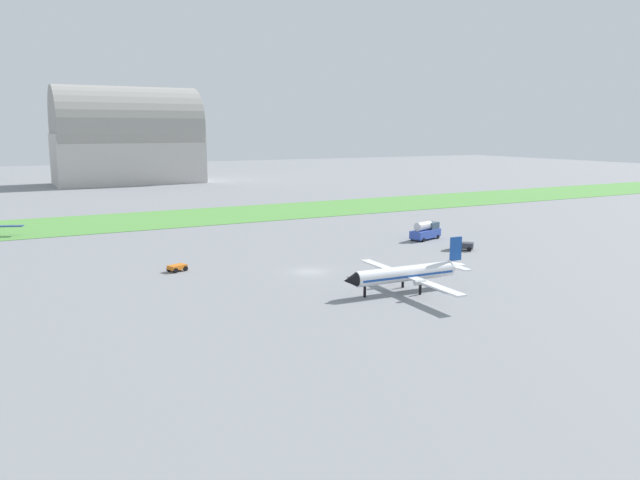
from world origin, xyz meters
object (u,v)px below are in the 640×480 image
Objects in this scene: airplane_foreground_turboprop at (408,273)px; fuel_truck_by_runway at (426,231)px; baggage_cart_near_gate at (177,267)px; pushback_tug_midfield at (461,244)px.

airplane_foreground_turboprop is 2.97× the size of fuel_truck_by_runway.
airplane_foreground_turboprop reaches higher than baggage_cart_near_gate.
pushback_tug_midfield reaches higher than baggage_cart_near_gate.
airplane_foreground_turboprop reaches higher than fuel_truck_by_runway.
airplane_foreground_turboprop is 37.27m from fuel_truck_by_runway.
fuel_truck_by_runway is (46.11, 4.16, 1.01)m from baggage_cart_near_gate.
airplane_foreground_turboprop is 5.33× the size of pushback_tug_midfield.
airplane_foreground_turboprop is 29.23m from pushback_tug_midfield.
pushback_tug_midfield is at bearing 150.06° from baggage_cart_near_gate.
baggage_cart_near_gate is 0.74× the size of pushback_tug_midfield.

